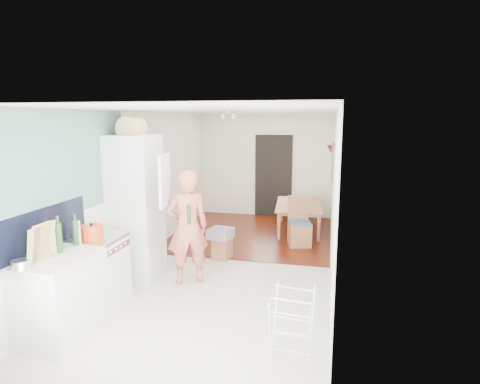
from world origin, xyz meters
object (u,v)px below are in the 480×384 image
at_px(dining_chair, 300,222).
at_px(dining_table, 300,220).
at_px(person, 187,217).
at_px(drying_rack, 292,330).
at_px(stool, 222,248).

bearing_deg(dining_chair, dining_table, 78.38).
xyz_separation_m(person, drying_rack, (1.68, -1.70, -0.61)).
bearing_deg(drying_rack, person, 141.42).
bearing_deg(dining_table, person, 151.26).
distance_m(dining_table, dining_chair, 1.06).
relative_size(person, drying_rack, 2.59).
bearing_deg(person, dining_table, -145.06).
xyz_separation_m(person, stool, (0.22, 1.10, -0.80)).
distance_m(dining_table, stool, 2.34).
height_order(dining_chair, stool, dining_chair).
relative_size(dining_chair, drying_rack, 1.23).
bearing_deg(dining_table, stool, 145.14).
height_order(dining_table, dining_chair, dining_chair).
relative_size(dining_table, dining_chair, 1.52).
bearing_deg(person, stool, -132.17).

